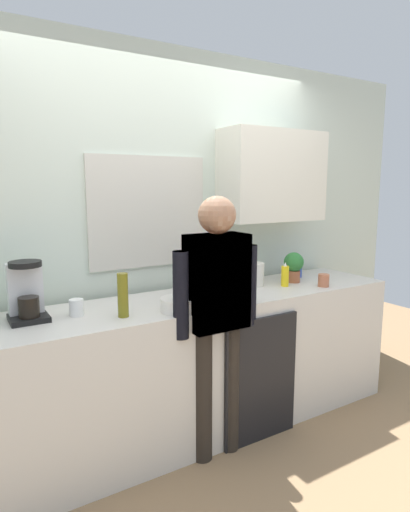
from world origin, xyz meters
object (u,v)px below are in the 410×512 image
at_px(coffee_maker, 26,294).
at_px(bottle_olive_oil, 123,295).
at_px(dish_soap, 285,276).
at_px(cup_blue_mug, 297,271).
at_px(cup_white_mug, 77,308).
at_px(storage_canister, 255,274).
at_px(person_guest, 217,307).
at_px(mixing_bowl, 179,304).
at_px(cup_terracotta_mug, 324,280).
at_px(potted_plant, 294,265).
at_px(person_at_sink, 217,307).
at_px(bottle_red_vinegar, 213,286).

height_order(coffee_maker, bottle_olive_oil, coffee_maker).
bearing_deg(dish_soap, cup_blue_mug, 33.20).
bearing_deg(bottle_olive_oil, cup_white_mug, 144.27).
bearing_deg(storage_canister, cup_white_mug, -177.02).
bearing_deg(bottle_olive_oil, person_guest, -17.25).
relative_size(cup_white_mug, mixing_bowl, 0.43).
distance_m(cup_terracotta_mug, mixing_bowl, 1.19).
bearing_deg(cup_white_mug, potted_plant, 0.18).
xyz_separation_m(cup_blue_mug, person_guest, (-1.06, -0.45, -0.03)).
bearing_deg(mixing_bowl, person_at_sink, -25.92).
bearing_deg(cup_terracotta_mug, storage_canister, 144.72).
distance_m(bottle_olive_oil, storage_canister, 1.13).
relative_size(bottle_olive_oil, mixing_bowl, 1.14).
distance_m(cup_white_mug, dish_soap, 1.50).
distance_m(cup_terracotta_mug, storage_canister, 0.50).
bearing_deg(cup_blue_mug, person_guest, -156.99).
bearing_deg(cup_blue_mug, cup_white_mug, -175.82).
height_order(bottle_olive_oil, dish_soap, bottle_olive_oil).
height_order(cup_terracotta_mug, person_guest, person_guest).
bearing_deg(bottle_red_vinegar, storage_canister, 25.11).
relative_size(cup_blue_mug, person_guest, 0.06).
bearing_deg(coffee_maker, storage_canister, -0.09).
relative_size(cup_white_mug, cup_terracotta_mug, 1.03).
bearing_deg(person_guest, bottle_olive_oil, -5.36).
xyz_separation_m(cup_blue_mug, storage_canister, (-0.48, -0.06, 0.04)).
relative_size(bottle_olive_oil, cup_white_mug, 2.63).
relative_size(cup_blue_mug, cup_terracotta_mug, 1.09).
height_order(cup_terracotta_mug, storage_canister, storage_canister).
distance_m(bottle_red_vinegar, dish_soap, 0.70).
distance_m(cup_terracotta_mug, person_guest, 1.00).
relative_size(cup_terracotta_mug, person_guest, 0.06).
distance_m(bottle_red_vinegar, person_guest, 0.18).
distance_m(cup_blue_mug, person_guest, 1.15).
distance_m(storage_canister, person_at_sink, 0.70).
distance_m(bottle_red_vinegar, potted_plant, 0.86).
bearing_deg(cup_terracotta_mug, mixing_bowl, -179.97).
bearing_deg(dish_soap, potted_plant, 25.36).
relative_size(bottle_olive_oil, person_at_sink, 0.16).
height_order(mixing_bowl, dish_soap, dish_soap).
relative_size(coffee_maker, cup_white_mug, 3.47).
bearing_deg(bottle_red_vinegar, dish_soap, 8.82).
height_order(cup_terracotta_mug, person_at_sink, person_at_sink).
relative_size(storage_canister, person_guest, 0.11).
bearing_deg(person_guest, storage_canister, -134.52).
height_order(bottle_olive_oil, cup_blue_mug, bottle_olive_oil).
height_order(storage_canister, person_at_sink, person_at_sink).
xyz_separation_m(potted_plant, storage_canister, (-0.32, 0.06, -0.05)).
bearing_deg(mixing_bowl, dish_soap, 9.26).
distance_m(bottle_olive_oil, dish_soap, 1.28).
height_order(cup_blue_mug, dish_soap, dish_soap).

